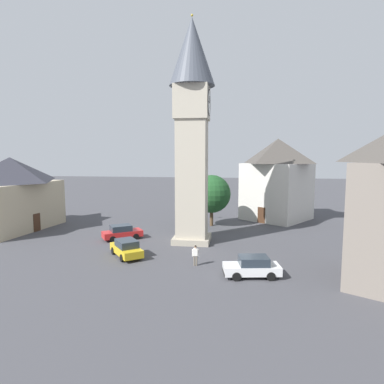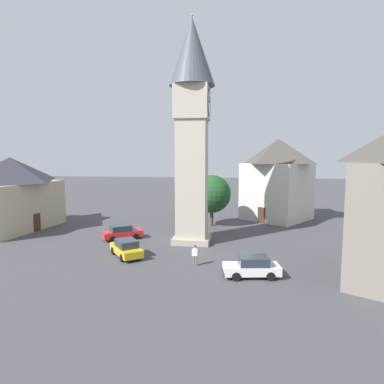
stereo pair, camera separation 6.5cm
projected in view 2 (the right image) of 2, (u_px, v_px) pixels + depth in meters
name	position (u px, v px, depth m)	size (l,w,h in m)	color
ground_plane	(192.00, 242.00, 33.89)	(200.00, 200.00, 0.00)	#424247
clock_tower	(192.00, 113.00, 32.45)	(4.50, 4.50, 22.40)	#A59C89
car_blue_kerb	(252.00, 267.00, 24.00)	(2.34, 4.35, 1.53)	white
car_silver_kerb	(122.00, 232.00, 34.85)	(3.73, 4.36, 1.53)	red
car_red_corner	(126.00, 248.00, 28.83)	(4.28, 3.89, 1.53)	gold
pedestrian	(195.00, 253.00, 26.41)	(0.23, 0.56, 1.69)	#706656
tree	(212.00, 194.00, 41.22)	(4.78, 4.78, 6.47)	brown
building_terrace_right	(12.00, 193.00, 39.02)	(12.20, 8.27, 8.68)	tan
building_corner_back	(277.00, 178.00, 45.40)	(11.12, 11.09, 11.19)	beige
lamp_post	(187.00, 196.00, 43.76)	(0.36, 0.36, 5.24)	black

